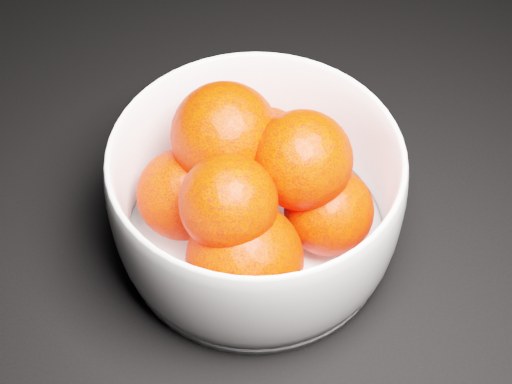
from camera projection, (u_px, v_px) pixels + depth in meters
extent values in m
cube|color=black|center=(398.00, 15.00, 0.75)|extent=(3.00, 3.00, 0.00)
cylinder|color=white|center=(256.00, 233.00, 0.56)|extent=(0.20, 0.20, 0.01)
sphere|color=#FF1900|center=(266.00, 149.00, 0.56)|extent=(0.07, 0.07, 0.07)
sphere|color=#FF1900|center=(183.00, 195.00, 0.54)|extent=(0.07, 0.07, 0.07)
sphere|color=#FF1900|center=(245.00, 260.00, 0.50)|extent=(0.08, 0.08, 0.08)
sphere|color=#FF1900|center=(329.00, 211.00, 0.53)|extent=(0.07, 0.07, 0.07)
sphere|color=#FF1900|center=(225.00, 136.00, 0.52)|extent=(0.08, 0.08, 0.08)
sphere|color=#FF1900|center=(228.00, 203.00, 0.48)|extent=(0.07, 0.07, 0.07)
sphere|color=#FF1900|center=(302.00, 160.00, 0.50)|extent=(0.07, 0.07, 0.07)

